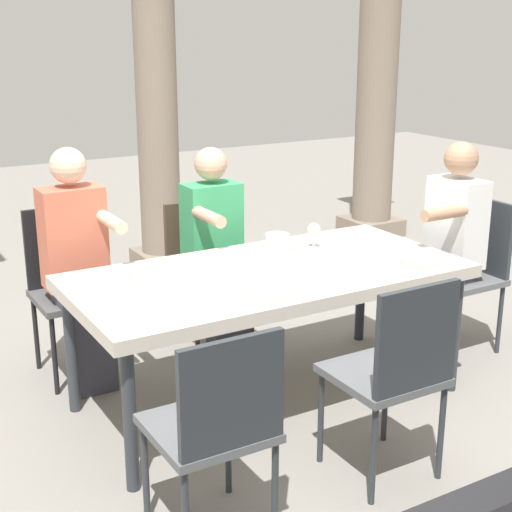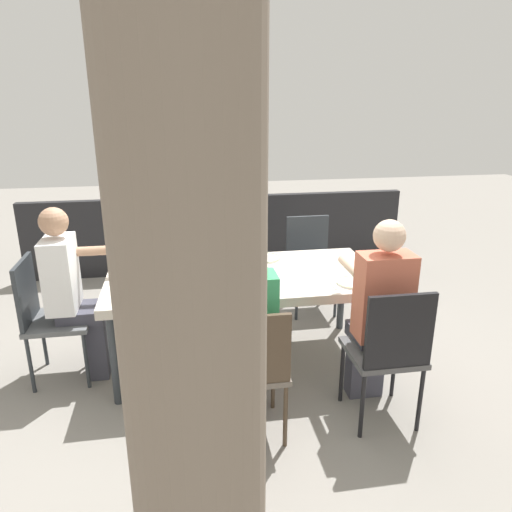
# 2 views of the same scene
# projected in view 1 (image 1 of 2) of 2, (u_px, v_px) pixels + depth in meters

# --- Properties ---
(ground_plane) EXTENTS (16.00, 16.00, 0.00)m
(ground_plane) POSITION_uv_depth(u_px,v_px,m) (268.00, 399.00, 4.11)
(ground_plane) COLOR gray
(dining_table) EXTENTS (2.04, 0.99, 0.74)m
(dining_table) POSITION_uv_depth(u_px,v_px,m) (269.00, 281.00, 3.91)
(dining_table) COLOR beige
(dining_table) RESTS_ON ground
(chair_west_north) EXTENTS (0.44, 0.44, 0.96)m
(chair_west_north) POSITION_uv_depth(u_px,v_px,m) (69.00, 280.00, 4.33)
(chair_west_north) COLOR #4F4F50
(chair_west_north) RESTS_ON ground
(chair_west_south) EXTENTS (0.44, 0.44, 0.90)m
(chair_west_south) POSITION_uv_depth(u_px,v_px,m) (217.00, 422.00, 2.83)
(chair_west_south) COLOR #5B5E61
(chair_west_south) RESTS_ON ground
(chair_mid_north) EXTENTS (0.44, 0.44, 0.89)m
(chair_mid_north) POSITION_uv_depth(u_px,v_px,m) (204.00, 263.00, 4.76)
(chair_mid_north) COLOR #6A6158
(chair_mid_north) RESTS_ON ground
(chair_mid_south) EXTENTS (0.44, 0.44, 0.94)m
(chair_mid_south) POSITION_uv_depth(u_px,v_px,m) (396.00, 367.00, 3.24)
(chair_mid_south) COLOR #5B5E61
(chair_mid_south) RESTS_ON ground
(chair_head_east) EXTENTS (0.44, 0.44, 0.94)m
(chair_head_east) POSITION_uv_depth(u_px,v_px,m) (469.00, 265.00, 4.65)
(chair_head_east) COLOR #5B5E61
(chair_head_east) RESTS_ON ground
(diner_woman_green) EXTENTS (0.35, 0.49, 1.26)m
(diner_woman_green) POSITION_uv_depth(u_px,v_px,m) (217.00, 246.00, 4.56)
(diner_woman_green) COLOR #3F3F4C
(diner_woman_green) RESTS_ON ground
(diner_man_white) EXTENTS (0.49, 0.35, 1.31)m
(diner_man_white) POSITION_uv_depth(u_px,v_px,m) (447.00, 244.00, 4.51)
(diner_man_white) COLOR #3F3F4C
(diner_man_white) RESTS_ON ground
(diner_guest_third) EXTENTS (0.35, 0.49, 1.33)m
(diner_guest_third) POSITION_uv_depth(u_px,v_px,m) (79.00, 263.00, 4.12)
(diner_guest_third) COLOR #3F3F4C
(diner_guest_third) RESTS_ON ground
(stone_column_centre) EXTENTS (0.42, 0.42, 2.87)m
(stone_column_centre) POSITION_uv_depth(u_px,v_px,m) (156.00, 97.00, 5.92)
(stone_column_centre) COLOR gray
(stone_column_centre) RESTS_ON ground
(stone_column_far) EXTENTS (0.49, 0.49, 3.07)m
(stone_column_far) POSITION_uv_depth(u_px,v_px,m) (377.00, 76.00, 6.96)
(stone_column_far) COLOR gray
(stone_column_far) RESTS_ON ground
(plate_0) EXTENTS (0.23, 0.23, 0.02)m
(plate_0) POSITION_uv_depth(u_px,v_px,m) (108.00, 275.00, 3.79)
(plate_0) COLOR white
(plate_0) RESTS_ON dining_table
(fork_0) EXTENTS (0.03, 0.17, 0.01)m
(fork_0) POSITION_uv_depth(u_px,v_px,m) (79.00, 281.00, 3.72)
(fork_0) COLOR silver
(fork_0) RESTS_ON dining_table
(spoon_0) EXTENTS (0.02, 0.17, 0.01)m
(spoon_0) POSITION_uv_depth(u_px,v_px,m) (136.00, 271.00, 3.86)
(spoon_0) COLOR silver
(spoon_0) RESTS_ON dining_table
(plate_1) EXTENTS (0.25, 0.25, 0.02)m
(plate_1) POSITION_uv_depth(u_px,v_px,m) (263.00, 294.00, 3.52)
(plate_1) COLOR white
(plate_1) RESTS_ON dining_table
(fork_1) EXTENTS (0.02, 0.17, 0.01)m
(fork_1) POSITION_uv_depth(u_px,v_px,m) (235.00, 301.00, 3.45)
(fork_1) COLOR silver
(fork_1) RESTS_ON dining_table
(spoon_1) EXTENTS (0.04, 0.17, 0.01)m
(spoon_1) POSITION_uv_depth(u_px,v_px,m) (290.00, 290.00, 3.59)
(spoon_1) COLOR silver
(spoon_1) RESTS_ON dining_table
(plate_2) EXTENTS (0.21, 0.21, 0.02)m
(plate_2) POSITION_uv_depth(u_px,v_px,m) (280.00, 246.00, 4.28)
(plate_2) COLOR silver
(plate_2) RESTS_ON dining_table
(wine_glass_2) EXTENTS (0.07, 0.07, 0.15)m
(wine_glass_2) POSITION_uv_depth(u_px,v_px,m) (314.00, 230.00, 4.25)
(wine_glass_2) COLOR white
(wine_glass_2) RESTS_ON dining_table
(fork_2) EXTENTS (0.03, 0.17, 0.01)m
(fork_2) POSITION_uv_depth(u_px,v_px,m) (257.00, 251.00, 4.21)
(fork_2) COLOR silver
(fork_2) RESTS_ON dining_table
(spoon_2) EXTENTS (0.03, 0.17, 0.01)m
(spoon_2) POSITION_uv_depth(u_px,v_px,m) (302.00, 244.00, 4.36)
(spoon_2) COLOR silver
(spoon_2) RESTS_ON dining_table
(plate_3) EXTENTS (0.20, 0.20, 0.02)m
(plate_3) POSITION_uv_depth(u_px,v_px,m) (420.00, 262.00, 4.00)
(plate_3) COLOR silver
(plate_3) RESTS_ON dining_table
(fork_3) EXTENTS (0.02, 0.17, 0.01)m
(fork_3) POSITION_uv_depth(u_px,v_px,m) (398.00, 268.00, 3.93)
(fork_3) COLOR silver
(fork_3) RESTS_ON dining_table
(spoon_3) EXTENTS (0.02, 0.17, 0.01)m
(spoon_3) POSITION_uv_depth(u_px,v_px,m) (441.00, 259.00, 4.07)
(spoon_3) COLOR silver
(spoon_3) RESTS_ON dining_table
(water_pitcher) EXTENTS (0.12, 0.12, 0.17)m
(water_pitcher) POSITION_uv_depth(u_px,v_px,m) (277.00, 252.00, 3.93)
(water_pitcher) COLOR white
(water_pitcher) RESTS_ON dining_table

